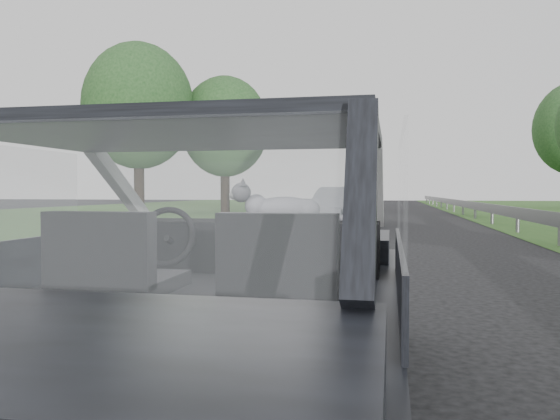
% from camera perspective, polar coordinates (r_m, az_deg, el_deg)
% --- Properties ---
extents(subject_car, '(1.80, 4.00, 1.45)m').
position_cam_1_polar(subject_car, '(2.75, -6.81, -7.54)').
color(subject_car, black).
rests_on(subject_car, ground).
extents(dashboard, '(1.58, 0.45, 0.30)m').
position_cam_1_polar(dashboard, '(3.33, -3.44, -3.70)').
color(dashboard, black).
rests_on(dashboard, subject_car).
extents(driver_seat, '(0.50, 0.72, 0.42)m').
position_cam_1_polar(driver_seat, '(2.63, -17.19, -4.66)').
color(driver_seat, black).
rests_on(driver_seat, subject_car).
extents(passenger_seat, '(0.50, 0.72, 0.42)m').
position_cam_1_polar(passenger_seat, '(2.35, 0.26, -5.33)').
color(passenger_seat, black).
rests_on(passenger_seat, subject_car).
extents(steering_wheel, '(0.36, 0.36, 0.04)m').
position_cam_1_polar(steering_wheel, '(3.18, -11.82, -2.75)').
color(steering_wheel, black).
rests_on(steering_wheel, dashboard).
extents(cat, '(0.59, 0.31, 0.25)m').
position_cam_1_polar(cat, '(3.28, 0.40, 0.30)').
color(cat, gray).
rests_on(cat, dashboard).
extents(guardrail, '(0.05, 90.00, 0.32)m').
position_cam_1_polar(guardrail, '(13.05, 26.78, -0.88)').
color(guardrail, gray).
rests_on(guardrail, ground).
extents(other_car, '(2.21, 4.24, 1.33)m').
position_cam_1_polar(other_car, '(18.36, 6.25, 0.34)').
color(other_car, silver).
rests_on(other_car, ground).
extents(tree_5, '(6.41, 6.41, 8.64)m').
position_cam_1_polar(tree_5, '(29.57, -14.55, 7.99)').
color(tree_5, '#1A401A').
rests_on(tree_5, ground).
extents(tree_6, '(5.19, 5.19, 7.28)m').
position_cam_1_polar(tree_6, '(30.34, -5.77, 6.61)').
color(tree_6, '#1A401A').
rests_on(tree_6, ground).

